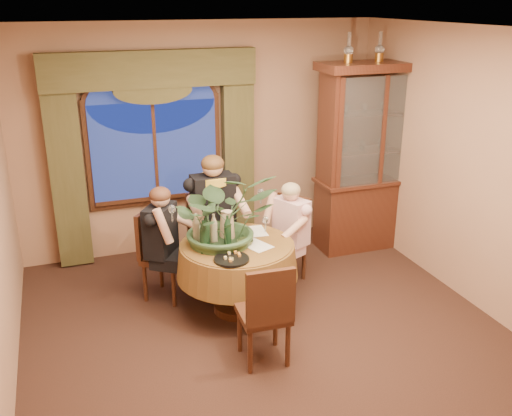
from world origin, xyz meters
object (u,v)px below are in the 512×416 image
object	(u,v)px
oil_lamp_right	(410,46)
stoneware_vase	(227,226)
china_cabinet	(372,158)
wine_bottle_4	(206,234)
olive_bowl	(245,242)
centerpiece_plant	(223,181)
person_scarf	(213,218)
chair_right	(283,242)
person_pink	(291,235)
dining_table	(237,277)
wine_bottle_3	(214,230)
wine_bottle_1	(196,230)
wine_bottle_0	(203,237)
chair_front_left	(263,311)
chair_back_right	(210,237)
chair_back	(166,256)
wine_bottle_2	(228,232)
oil_lamp_center	(380,47)
oil_lamp_left	(349,48)
person_back	(161,245)

from	to	relation	value
oil_lamp_right	stoneware_vase	size ratio (longest dim) A/B	1.12
china_cabinet	wine_bottle_4	world-z (taller)	china_cabinet
olive_bowl	centerpiece_plant	bearing A→B (deg)	140.77
person_scarf	chair_right	bearing A→B (deg)	152.56
olive_bowl	wine_bottle_4	distance (m)	0.42
china_cabinet	person_pink	size ratio (longest dim) A/B	1.93
dining_table	wine_bottle_3	xyz separation A→B (m)	(-0.23, 0.03, 0.54)
stoneware_vase	centerpiece_plant	size ratio (longest dim) A/B	0.27
person_pink	wine_bottle_1	xyz separation A→B (m)	(-1.11, -0.24, 0.31)
wine_bottle_0	chair_front_left	bearing A→B (deg)	-67.75
chair_back_right	centerpiece_plant	xyz separation A→B (m)	(-0.06, -0.76, 0.91)
chair_back	stoneware_vase	distance (m)	0.81
wine_bottle_0	wine_bottle_2	xyz separation A→B (m)	(0.25, 0.04, 0.00)
chair_back	chair_front_left	size ratio (longest dim) A/B	1.00
chair_back	centerpiece_plant	xyz separation A→B (m)	(0.52, -0.44, 0.91)
china_cabinet	oil_lamp_center	bearing A→B (deg)	180.00
chair_back_right	wine_bottle_1	size ratio (longest dim) A/B	2.91
chair_right	wine_bottle_0	size ratio (longest dim) A/B	2.91
stoneware_vase	olive_bowl	world-z (taller)	stoneware_vase
chair_right	chair_back_right	size ratio (longest dim) A/B	1.00
oil_lamp_left	oil_lamp_right	xyz separation A→B (m)	(0.81, 0.00, 0.00)
stoneware_vase	centerpiece_plant	distance (m)	0.49
chair_back_right	person_back	size ratio (longest dim) A/B	0.75
oil_lamp_right	person_scarf	world-z (taller)	oil_lamp_right
chair_back_right	chair_back	distance (m)	0.66
centerpiece_plant	wine_bottle_4	size ratio (longest dim) A/B	3.42
chair_right	person_scarf	xyz separation A→B (m)	(-0.71, 0.34, 0.25)
dining_table	person_back	world-z (taller)	person_back
chair_back_right	chair_back	world-z (taller)	same
oil_lamp_left	wine_bottle_2	bearing A→B (deg)	-148.57
chair_front_left	stoneware_vase	distance (m)	1.09
chair_back_right	stoneware_vase	xyz separation A→B (m)	(-0.01, -0.72, 0.42)
chair_back_right	wine_bottle_2	bearing A→B (deg)	82.66
chair_right	wine_bottle_0	bearing A→B (deg)	84.46
oil_lamp_center	centerpiece_plant	distance (m)	2.66
oil_lamp_left	wine_bottle_3	xyz separation A→B (m)	(-1.92, -1.02, -1.59)
chair_back_right	wine_bottle_2	size ratio (longest dim) A/B	2.91
stoneware_vase	wine_bottle_0	world-z (taller)	wine_bottle_0
oil_lamp_center	chair_front_left	distance (m)	3.53
chair_back_right	centerpiece_plant	size ratio (longest dim) A/B	0.85
chair_back	wine_bottle_1	world-z (taller)	wine_bottle_1
wine_bottle_1	dining_table	bearing A→B (deg)	-13.81
chair_front_left	oil_lamp_left	bearing A→B (deg)	50.86
china_cabinet	oil_lamp_left	size ratio (longest dim) A/B	6.86
stoneware_vase	wine_bottle_4	world-z (taller)	wine_bottle_4
china_cabinet	oil_lamp_right	xyz separation A→B (m)	(0.41, 0.00, 1.34)
chair_front_left	wine_bottle_4	bearing A→B (deg)	111.32
centerpiece_plant	wine_bottle_1	world-z (taller)	centerpiece_plant
oil_lamp_left	person_scarf	size ratio (longest dim) A/B	0.23
wine_bottle_0	wine_bottle_4	size ratio (longest dim) A/B	1.00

